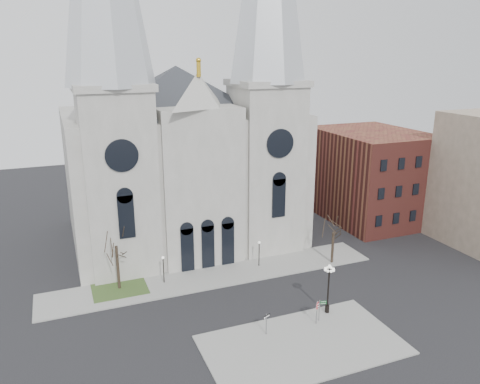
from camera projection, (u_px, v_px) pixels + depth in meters
name	position (u px, v px, depth m)	size (l,w,h in m)	color
ground	(251.00, 324.00, 45.99)	(160.00, 160.00, 0.00)	black
sidewalk_near	(303.00, 345.00, 42.59)	(18.00, 10.00, 0.14)	gray
sidewalk_far	(215.00, 276.00, 55.76)	(40.00, 6.00, 0.14)	gray
grass_patch	(120.00, 289.00, 52.72)	(6.00, 5.00, 0.18)	#344D21
cathedral	(183.00, 110.00, 61.07)	(33.00, 26.66, 54.00)	#9D9B92
bg_building_brick	(370.00, 175.00, 74.26)	(14.00, 18.00, 14.00)	maroon
tree_left	(116.00, 243.00, 51.16)	(3.20, 3.20, 7.50)	black
tree_right	(334.00, 230.00, 58.07)	(3.20, 3.20, 6.00)	black
ped_lamp_left	(163.00, 265.00, 53.42)	(0.32, 0.32, 3.26)	black
ped_lamp_right	(259.00, 249.00, 57.70)	(0.32, 0.32, 3.26)	black
stop_sign	(317.00, 308.00, 45.32)	(0.82, 0.34, 2.42)	slate
globe_lamp	(329.00, 283.00, 46.88)	(1.31, 1.31, 5.31)	black
one_way_sign	(266.00, 320.00, 43.67)	(0.88, 0.41, 2.15)	slate
street_name_sign	(320.00, 309.00, 45.93)	(0.70, 0.26, 2.27)	slate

